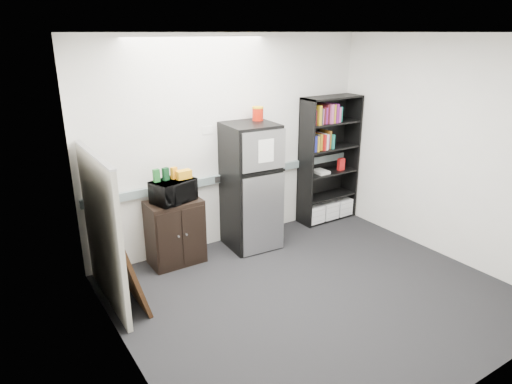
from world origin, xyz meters
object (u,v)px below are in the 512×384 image
Objects in this scene: bookshelf at (329,161)px; refrigerator at (250,187)px; microwave at (173,191)px; cubicle_partition at (103,231)px; cabinet at (175,232)px.

bookshelf is 1.46m from refrigerator.
microwave is at bearing -179.69° from refrigerator.
cubicle_partition is 2.01× the size of cabinet.
microwave reaches higher than cabinet.
cabinet is at bearing 23.98° from cubicle_partition.
cabinet is (-2.48, -0.06, -0.51)m from bookshelf.
bookshelf reaches higher than cubicle_partition.
bookshelf reaches higher than microwave.
refrigerator is at bearing -20.92° from microwave.
cubicle_partition is 3.34× the size of microwave.
bookshelf reaches higher than cabinet.
cubicle_partition is 1.04m from microwave.
refrigerator is at bearing -174.31° from bookshelf.
cubicle_partition is (-3.43, -0.49, -0.10)m from bookshelf.
bookshelf is 3.82× the size of microwave.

